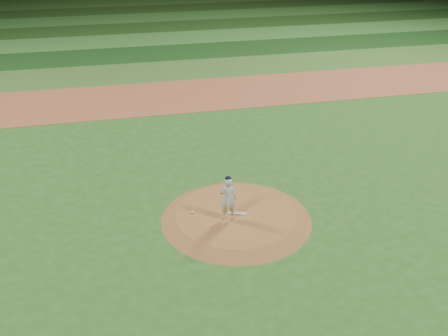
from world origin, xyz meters
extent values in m
plane|color=#2C601F|center=(0.00, 0.00, 0.00)|extent=(120.00, 120.00, 0.00)
cube|color=#A15532|center=(0.00, 14.00, 0.01)|extent=(70.00, 6.00, 0.02)
cube|color=#386825|center=(0.00, 19.50, 0.01)|extent=(70.00, 5.00, 0.02)
cube|color=#163E14|center=(0.00, 24.50, 0.01)|extent=(70.00, 5.00, 0.02)
cube|color=#33742A|center=(0.00, 29.50, 0.01)|extent=(70.00, 5.00, 0.02)
cube|color=#1C4014|center=(0.00, 34.50, 0.01)|extent=(70.00, 5.00, 0.02)
cube|color=#2C6825|center=(0.00, 39.50, 0.01)|extent=(70.00, 5.00, 0.02)
cube|color=#1E4215|center=(0.00, 44.50, 0.01)|extent=(70.00, 5.00, 0.02)
cone|color=#9B6030|center=(0.00, 0.00, 0.12)|extent=(5.50, 5.50, 0.25)
cube|color=silver|center=(0.02, -0.03, 0.27)|extent=(0.69, 0.38, 0.03)
ellipsoid|color=silver|center=(-1.57, 0.39, 0.29)|extent=(0.13, 0.13, 0.07)
imported|color=silver|center=(-0.38, -0.27, 1.08)|extent=(0.67, 0.50, 1.66)
ellipsoid|color=black|center=(-0.38, -0.27, 1.89)|extent=(0.22, 0.22, 0.15)
camera|label=1|loc=(-3.92, -14.89, 10.09)|focal=40.00mm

